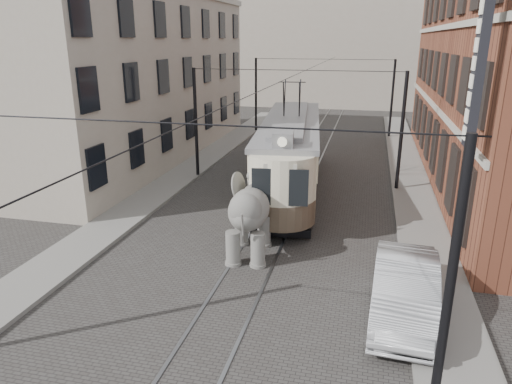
# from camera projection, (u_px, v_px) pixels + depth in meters

# --- Properties ---
(ground) EXTENTS (120.00, 120.00, 0.00)m
(ground) POSITION_uv_depth(u_px,v_px,m) (274.00, 224.00, 19.76)
(ground) COLOR #3B3936
(tram_rails) EXTENTS (1.54, 80.00, 0.02)m
(tram_rails) POSITION_uv_depth(u_px,v_px,m) (274.00, 224.00, 19.76)
(tram_rails) COLOR slate
(tram_rails) RESTS_ON ground
(sidewalk_right) EXTENTS (2.00, 60.00, 0.15)m
(sidewalk_right) POSITION_uv_depth(u_px,v_px,m) (424.00, 236.00, 18.40)
(sidewalk_right) COLOR slate
(sidewalk_right) RESTS_ON ground
(sidewalk_left) EXTENTS (2.00, 60.00, 0.15)m
(sidewalk_left) POSITION_uv_depth(u_px,v_px,m) (133.00, 210.00, 21.19)
(sidewalk_left) COLOR slate
(sidewalk_left) RESTS_ON ground
(stucco_building) EXTENTS (7.00, 24.00, 10.00)m
(stucco_building) POSITION_uv_depth(u_px,v_px,m) (137.00, 79.00, 29.90)
(stucco_building) COLOR #A09484
(stucco_building) RESTS_ON ground
(distant_block) EXTENTS (28.00, 10.00, 14.00)m
(distant_block) POSITION_uv_depth(u_px,v_px,m) (343.00, 43.00, 54.56)
(distant_block) COLOR #A09484
(distant_block) RESTS_ON ground
(catenary) EXTENTS (11.00, 30.20, 6.00)m
(catenary) POSITION_uv_depth(u_px,v_px,m) (290.00, 132.00, 23.50)
(catenary) COLOR black
(catenary) RESTS_ON ground
(tram) EXTENTS (4.39, 14.03, 5.48)m
(tram) POSITION_uv_depth(u_px,v_px,m) (291.00, 136.00, 23.87)
(tram) COLOR beige
(tram) RESTS_ON ground
(elephant) EXTENTS (2.84, 4.62, 2.70)m
(elephant) POSITION_uv_depth(u_px,v_px,m) (249.00, 220.00, 16.60)
(elephant) COLOR slate
(elephant) RESTS_ON ground
(parked_car) EXTENTS (2.01, 5.02, 1.63)m
(parked_car) POSITION_uv_depth(u_px,v_px,m) (405.00, 289.00, 13.04)
(parked_car) COLOR #A2A3A7
(parked_car) RESTS_ON ground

